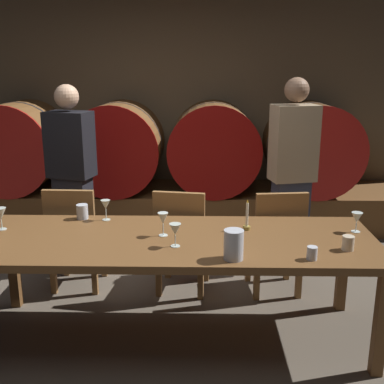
{
  "coord_description": "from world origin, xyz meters",
  "views": [
    {
      "loc": [
        0.4,
        -3.09,
        1.84
      ],
      "look_at": [
        0.34,
        -0.08,
        1.01
      ],
      "focal_mm": 44.48,
      "sensor_mm": 36.0,
      "label": 1
    }
  ],
  "objects_px": {
    "wine_barrel_center_left": "(118,146)",
    "dining_table": "(173,246)",
    "guest_left": "(72,177)",
    "chair_right": "(277,237)",
    "wine_barrel_center_right": "(214,147)",
    "wine_glass_far_left": "(1,214)",
    "cup_center_left": "(82,212)",
    "wine_barrel_far_left": "(19,146)",
    "candle_center": "(247,221)",
    "cup_far_right": "(348,243)",
    "chair_left": "(75,233)",
    "wine_glass_center_left": "(106,205)",
    "wine_glass_right": "(175,230)",
    "wine_barrel_far_right": "(311,147)",
    "cup_center_right": "(312,253)",
    "wine_glass_far_right": "(357,218)",
    "wine_glass_center_right": "(163,219)",
    "guest_right": "(292,174)",
    "pitcher": "(234,245)",
    "chair_center": "(182,236)"
  },
  "relations": [
    {
      "from": "chair_right",
      "to": "cup_far_right",
      "type": "distance_m",
      "value": 0.92
    },
    {
      "from": "wine_glass_center_left",
      "to": "cup_far_right",
      "type": "bearing_deg",
      "value": -18.66
    },
    {
      "from": "wine_glass_center_right",
      "to": "cup_center_right",
      "type": "distance_m",
      "value": 0.97
    },
    {
      "from": "chair_left",
      "to": "cup_far_right",
      "type": "distance_m",
      "value": 2.13
    },
    {
      "from": "guest_left",
      "to": "cup_center_left",
      "type": "xyz_separation_m",
      "value": [
        0.27,
        -0.77,
        -0.07
      ]
    },
    {
      "from": "chair_left",
      "to": "wine_glass_right",
      "type": "height_order",
      "value": "chair_left"
    },
    {
      "from": "wine_barrel_far_right",
      "to": "candle_center",
      "type": "xyz_separation_m",
      "value": [
        -0.9,
        -2.16,
        -0.13
      ]
    },
    {
      "from": "wine_barrel_center_right",
      "to": "chair_right",
      "type": "bearing_deg",
      "value": -74.53
    },
    {
      "from": "guest_left",
      "to": "chair_right",
      "type": "bearing_deg",
      "value": 178.37
    },
    {
      "from": "chair_left",
      "to": "wine_glass_far_right",
      "type": "bearing_deg",
      "value": 166.47
    },
    {
      "from": "guest_right",
      "to": "pitcher",
      "type": "distance_m",
      "value": 1.65
    },
    {
      "from": "wine_barrel_far_left",
      "to": "wine_glass_right",
      "type": "xyz_separation_m",
      "value": [
        1.89,
        -2.47,
        -0.09
      ]
    },
    {
      "from": "chair_right",
      "to": "cup_center_right",
      "type": "bearing_deg",
      "value": 86.48
    },
    {
      "from": "wine_barrel_center_right",
      "to": "wine_barrel_far_right",
      "type": "distance_m",
      "value": 1.08
    },
    {
      "from": "wine_glass_center_right",
      "to": "wine_barrel_far_left",
      "type": "bearing_deg",
      "value": 128.15
    },
    {
      "from": "chair_right",
      "to": "cup_far_right",
      "type": "xyz_separation_m",
      "value": [
        0.3,
        -0.83,
        0.28
      ]
    },
    {
      "from": "chair_left",
      "to": "cup_center_left",
      "type": "distance_m",
      "value": 0.46
    },
    {
      "from": "candle_center",
      "to": "wine_glass_far_right",
      "type": "height_order",
      "value": "candle_center"
    },
    {
      "from": "wine_barrel_far_right",
      "to": "cup_center_right",
      "type": "height_order",
      "value": "wine_barrel_far_right"
    },
    {
      "from": "wine_barrel_far_left",
      "to": "wine_barrel_center_right",
      "type": "bearing_deg",
      "value": 0.0
    },
    {
      "from": "wine_glass_far_left",
      "to": "cup_center_right",
      "type": "distance_m",
      "value": 2.07
    },
    {
      "from": "dining_table",
      "to": "cup_center_right",
      "type": "relative_size",
      "value": 33.52
    },
    {
      "from": "wine_barrel_center_right",
      "to": "dining_table",
      "type": "bearing_deg",
      "value": -97.73
    },
    {
      "from": "wine_barrel_far_right",
      "to": "wine_glass_right",
      "type": "relative_size",
      "value": 6.62
    },
    {
      "from": "chair_left",
      "to": "wine_glass_far_left",
      "type": "xyz_separation_m",
      "value": [
        -0.34,
        -0.56,
        0.34
      ]
    },
    {
      "from": "wine_barrel_far_right",
      "to": "chair_left",
      "type": "relative_size",
      "value": 1.12
    },
    {
      "from": "wine_barrel_far_left",
      "to": "wine_barrel_far_right",
      "type": "xyz_separation_m",
      "value": [
        3.26,
        0.0,
        0.0
      ]
    },
    {
      "from": "wine_barrel_far_left",
      "to": "candle_center",
      "type": "height_order",
      "value": "wine_barrel_far_left"
    },
    {
      "from": "wine_glass_right",
      "to": "candle_center",
      "type": "bearing_deg",
      "value": 33.62
    },
    {
      "from": "wine_barrel_far_left",
      "to": "wine_glass_center_right",
      "type": "bearing_deg",
      "value": -51.85
    },
    {
      "from": "pitcher",
      "to": "wine_glass_far_left",
      "type": "bearing_deg",
      "value": 163.11
    },
    {
      "from": "wine_barrel_center_left",
      "to": "wine_glass_center_right",
      "type": "relative_size",
      "value": 6.22
    },
    {
      "from": "wine_barrel_center_left",
      "to": "chair_right",
      "type": "height_order",
      "value": "wine_barrel_center_left"
    },
    {
      "from": "wine_barrel_center_left",
      "to": "dining_table",
      "type": "distance_m",
      "value": 2.46
    },
    {
      "from": "candle_center",
      "to": "wine_glass_center_left",
      "type": "distance_m",
      "value": 1.02
    },
    {
      "from": "chair_right",
      "to": "cup_far_right",
      "type": "height_order",
      "value": "chair_right"
    },
    {
      "from": "wine_barrel_center_right",
      "to": "pitcher",
      "type": "xyz_separation_m",
      "value": [
        0.06,
        -2.66,
        -0.1
      ]
    },
    {
      "from": "wine_barrel_far_left",
      "to": "chair_left",
      "type": "bearing_deg",
      "value": -57.97
    },
    {
      "from": "dining_table",
      "to": "wine_glass_center_left",
      "type": "relative_size",
      "value": 17.71
    },
    {
      "from": "wine_barrel_center_right",
      "to": "guest_left",
      "type": "xyz_separation_m",
      "value": [
        -1.28,
        -1.18,
        -0.07
      ]
    },
    {
      "from": "chair_right",
      "to": "wine_glass_far_left",
      "type": "bearing_deg",
      "value": 8.24
    },
    {
      "from": "wine_glass_center_left",
      "to": "guest_right",
      "type": "bearing_deg",
      "value": 29.5
    },
    {
      "from": "wine_barrel_far_right",
      "to": "dining_table",
      "type": "relative_size",
      "value": 0.37
    },
    {
      "from": "wine_barrel_center_left",
      "to": "cup_center_right",
      "type": "bearing_deg",
      "value": -59.35
    },
    {
      "from": "guest_right",
      "to": "wine_glass_center_right",
      "type": "xyz_separation_m",
      "value": [
        -1.05,
        -1.16,
        -0.04
      ]
    },
    {
      "from": "cup_far_right",
      "to": "cup_center_right",
      "type": "bearing_deg",
      "value": -149.38
    },
    {
      "from": "cup_far_right",
      "to": "guest_right",
      "type": "bearing_deg",
      "value": 93.98
    },
    {
      "from": "wine_barrel_center_left",
      "to": "chair_center",
      "type": "bearing_deg",
      "value": -65.21
    },
    {
      "from": "dining_table",
      "to": "wine_glass_far_left",
      "type": "bearing_deg",
      "value": 173.44
    },
    {
      "from": "wine_glass_far_left",
      "to": "cup_center_left",
      "type": "xyz_separation_m",
      "value": [
        0.5,
        0.24,
        -0.05
      ]
    }
  ]
}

